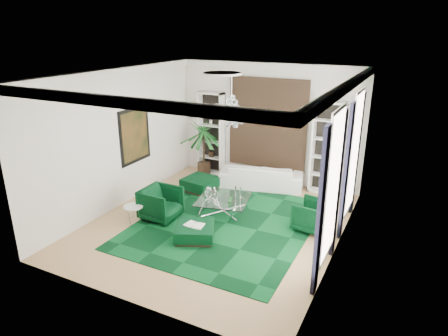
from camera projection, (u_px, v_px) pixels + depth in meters
The scene contains 30 objects.
floor at pixel (217, 224), 10.33m from camera, with size 6.00×7.00×0.02m, color tan.
ceiling at pixel (216, 73), 9.06m from camera, with size 6.00×7.00×0.02m, color white.
wall_back at pixel (268, 124), 12.65m from camera, with size 6.00×0.02×3.80m, color white.
wall_front at pixel (121, 209), 6.73m from camera, with size 6.00×0.02×3.80m, color white.
wall_left at pixel (120, 139), 10.96m from camera, with size 0.02×7.00×3.80m, color white.
wall_right at pixel (343, 172), 8.42m from camera, with size 0.02×7.00×3.80m, color white.
crown_molding at pixel (216, 78), 9.09m from camera, with size 6.00×7.00×0.18m, color white, non-canonical shape.
ceiling_medallion at pixel (222, 74), 9.32m from camera, with size 0.90×0.90×0.05m, color white.
tapestry at pixel (268, 124), 12.61m from camera, with size 2.50×0.06×2.80m, color black.
shelving_left at pixel (211, 134), 13.47m from camera, with size 0.90×0.38×2.80m, color white, non-canonical shape.
shelving_right at pixel (327, 148), 11.83m from camera, with size 0.90×0.38×2.80m, color white, non-canonical shape.
painting at pixel (135, 136), 11.47m from camera, with size 0.04×1.30×1.60m, color black.
window_near at pixel (333, 186), 7.67m from camera, with size 0.03×1.10×2.90m, color white.
curtain_near_a at pixel (320, 214), 7.11m from camera, with size 0.07×0.30×3.25m, color black.
curtain_near_b at pixel (338, 185), 8.43m from camera, with size 0.07×0.30×3.25m, color black.
window_far at pixel (354, 153), 9.69m from camera, with size 0.03×1.10×2.90m, color white.
curtain_far_a at pixel (346, 173), 9.13m from camera, with size 0.07×0.30×3.25m, color black.
curtain_far_b at pixel (357, 154), 10.45m from camera, with size 0.07×0.30×3.25m, color black.
rug at pixel (226, 223), 10.31m from camera, with size 4.20×5.00×0.02m, color black.
sofa at pixel (261, 176), 12.55m from camera, with size 2.56×1.00×0.75m, color white.
armchair_left at pixel (161, 203), 10.47m from camera, with size 0.91×0.93×0.85m, color black.
armchair_right at pixel (312, 216), 9.89m from camera, with size 0.82×0.84×0.77m, color black.
coffee_table at pixel (223, 206), 10.78m from camera, with size 1.33×1.33×0.46m, color white, non-canonical shape.
ottoman_side at pixel (200, 184), 12.33m from camera, with size 0.92×0.92×0.41m, color black.
ottoman_front at pixel (195, 232), 9.51m from camera, with size 0.90×0.90×0.36m, color black.
book at pixel (194, 225), 9.45m from camera, with size 0.46×0.31×0.03m, color white.
side_table at pixel (134, 215), 10.25m from camera, with size 0.49×0.49×0.47m, color white.
palm at pixel (203, 140), 13.40m from camera, with size 1.53×1.53×2.45m, color #206928, non-canonical shape.
chandelier at pixel (231, 112), 9.65m from camera, with size 0.87×0.87×0.78m, color white, non-canonical shape.
table_plant at pixel (230, 200), 10.29m from camera, with size 0.13×0.11×0.24m, color #206928.
Camera 1 is at (4.30, -8.20, 4.79)m, focal length 32.00 mm.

